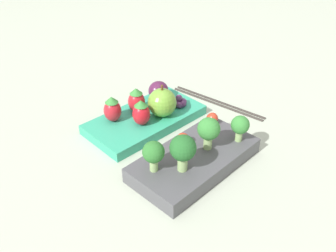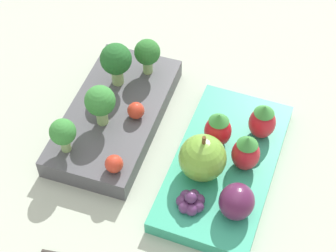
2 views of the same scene
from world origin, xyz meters
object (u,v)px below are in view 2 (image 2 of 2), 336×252
cherry_tomato_0 (136,111)px  strawberry_1 (262,121)px  plum (237,201)px  bento_box_savoury (115,115)px  bento_box_fruit (224,165)px  broccoli_floret_0 (100,102)px  strawberry_2 (246,152)px  grape_cluster (191,202)px  strawberry_0 (218,129)px  apple (203,158)px  broccoli_floret_2 (116,60)px  cherry_tomato_1 (114,164)px  broccoli_floret_1 (147,53)px  broccoli_floret_3 (63,133)px

cherry_tomato_0 → strawberry_1: bearing=-77.2°
cherry_tomato_0 → plum: (-0.08, -0.15, 0.00)m
bento_box_savoury → bento_box_fruit: bearing=-98.5°
cherry_tomato_0 → plum: size_ratio=0.51×
bento_box_savoury → broccoli_floret_0: broccoli_floret_0 is taller
cherry_tomato_0 → strawberry_2: bearing=-97.3°
strawberry_1 → grape_cluster: bearing=160.3°
strawberry_2 → cherry_tomato_0: bearing=82.7°
bento_box_fruit → strawberry_0: strawberry_0 is taller
apple → strawberry_1: 0.09m
strawberry_1 → cherry_tomato_0: bearing=102.8°
broccoli_floret_2 → apple: size_ratio=0.96×
cherry_tomato_1 → broccoli_floret_1: bearing=8.7°
apple → grape_cluster: size_ratio=1.97×
broccoli_floret_3 → cherry_tomato_1: broccoli_floret_3 is taller
broccoli_floret_3 → apple: (0.03, -0.15, -0.01)m
broccoli_floret_0 → broccoli_floret_1: broccoli_floret_0 is taller
strawberry_1 → bento_box_fruit: bearing=152.7°
broccoli_floret_3 → apple: apple is taller
broccoli_floret_2 → cherry_tomato_0: (-0.04, -0.04, -0.03)m
bento_box_savoury → plum: size_ratio=5.23×
broccoli_floret_0 → cherry_tomato_0: 0.05m
broccoli_floret_1 → apple: size_ratio=0.81×
cherry_tomato_0 → broccoli_floret_3: bearing=143.4°
broccoli_floret_1 → plum: broccoli_floret_1 is taller
bento_box_savoury → broccoli_floret_0: size_ratio=3.90×
broccoli_floret_1 → cherry_tomato_0: size_ratio=2.42×
bento_box_savoury → strawberry_0: bearing=-89.8°
strawberry_0 → strawberry_1: bearing=-55.9°
cherry_tomato_0 → bento_box_savoury: bearing=85.1°
bento_box_fruit → broccoli_floret_3: broccoli_floret_3 is taller
bento_box_savoury → cherry_tomato_1: bearing=-155.4°
strawberry_1 → plum: (-0.11, -0.00, -0.00)m
bento_box_fruit → plum: (-0.06, -0.03, 0.03)m
broccoli_floret_1 → grape_cluster: 0.21m
apple → broccoli_floret_2: bearing=58.0°
cherry_tomato_1 → grape_cluster: bearing=-95.9°
plum → grape_cluster: bearing=103.2°
broccoli_floret_0 → grape_cluster: broccoli_floret_0 is taller
bento_box_fruit → cherry_tomato_0: (0.02, 0.12, 0.03)m
plum → strawberry_1: bearing=1.3°
cherry_tomato_0 → plum: bearing=-118.3°
strawberry_1 → strawberry_2: (-0.05, 0.01, 0.00)m
apple → strawberry_2: bearing=-57.8°
cherry_tomato_1 → strawberry_0: 0.13m
apple → strawberry_0: (0.05, -0.00, -0.00)m
plum → strawberry_0: bearing=29.6°
broccoli_floret_1 → strawberry_1: 0.17m
bento_box_savoury → broccoli_floret_3: size_ratio=4.65×
bento_box_fruit → grape_cluster: size_ratio=6.91×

